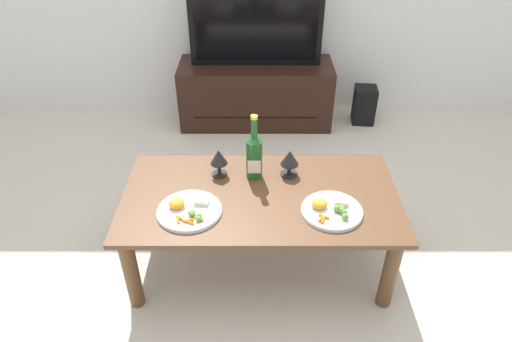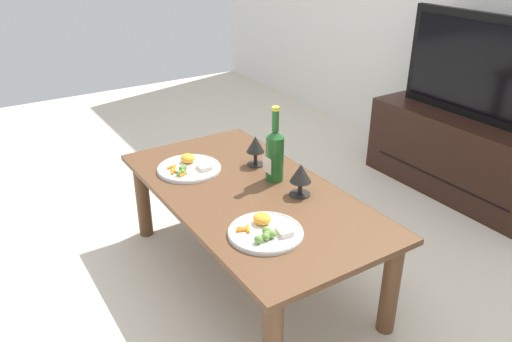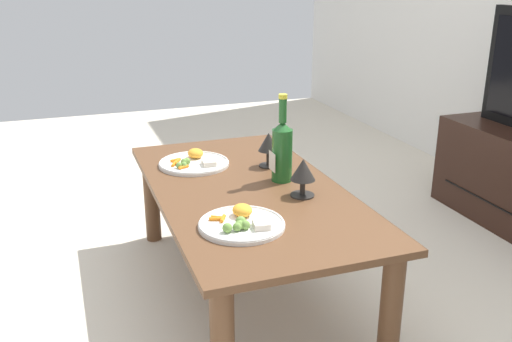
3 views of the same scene
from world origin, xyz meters
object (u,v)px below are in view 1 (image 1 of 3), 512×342
at_px(dining_table, 261,206).
at_px(goblet_left, 220,158).
at_px(goblet_right, 291,159).
at_px(tv_screen, 257,25).
at_px(dinner_plate_left, 190,210).
at_px(floor_speaker, 365,105).
at_px(tv_stand, 257,94).
at_px(wine_bottle, 255,154).
at_px(dinner_plate_right, 332,210).

bearing_deg(dining_table, goblet_left, 141.59).
bearing_deg(goblet_right, tv_screen, 97.09).
height_order(goblet_right, dinner_plate_left, goblet_right).
xyz_separation_m(goblet_left, dinner_plate_left, (-0.12, -0.29, -0.09)).
xyz_separation_m(floor_speaker, goblet_left, (-1.02, -1.32, 0.39)).
relative_size(dining_table, tv_stand, 1.14).
bearing_deg(tv_screen, wine_bottle, -90.30).
bearing_deg(floor_speaker, wine_bottle, -117.49).
bearing_deg(dinner_plate_right, goblet_right, 121.18).
distance_m(floor_speaker, goblet_left, 1.72).
bearing_deg(goblet_right, tv_stand, 97.08).
bearing_deg(dinner_plate_left, tv_stand, 79.58).
distance_m(goblet_right, dinner_plate_right, 0.34).
height_order(wine_bottle, goblet_left, wine_bottle).
bearing_deg(wine_bottle, tv_screen, 89.70).
relative_size(tv_screen, wine_bottle, 2.78).
bearing_deg(goblet_right, dinner_plate_right, -58.82).
relative_size(wine_bottle, goblet_right, 2.41).
relative_size(dinner_plate_left, dinner_plate_right, 1.06).
relative_size(tv_screen, dinner_plate_left, 3.22).
distance_m(dining_table, dinner_plate_left, 0.35).
xyz_separation_m(wine_bottle, dinner_plate_right, (0.35, -0.28, -0.12)).
bearing_deg(dining_table, tv_screen, 90.86).
xyz_separation_m(floor_speaker, dinner_plate_left, (-1.14, -1.61, 0.31)).
relative_size(tv_screen, dinner_plate_right, 3.40).
height_order(tv_screen, dinner_plate_left, tv_screen).
distance_m(floor_speaker, dinner_plate_right, 1.71).
relative_size(dining_table, dinner_plate_left, 4.45).
distance_m(tv_stand, goblet_left, 1.38).
bearing_deg(dinner_plate_left, dining_table, 21.52).
relative_size(dining_table, goblet_right, 9.27).
bearing_deg(dining_table, tv_stand, 90.85).
bearing_deg(dining_table, dinner_plate_left, -158.48).
distance_m(tv_stand, floor_speaker, 0.85).
xyz_separation_m(floor_speaker, goblet_right, (-0.67, -1.32, 0.39)).
bearing_deg(tv_stand, floor_speaker, -0.82).
relative_size(floor_speaker, wine_bottle, 0.86).
distance_m(tv_screen, floor_speaker, 1.04).
bearing_deg(floor_speaker, goblet_left, -122.70).
bearing_deg(wine_bottle, dinner_plate_left, -136.53).
bearing_deg(wine_bottle, goblet_right, 3.56).
bearing_deg(tv_stand, dinner_plate_right, -78.19).
bearing_deg(dining_table, floor_speaker, 61.13).
bearing_deg(dinner_plate_right, tv_screen, 101.83).
height_order(tv_stand, dinner_plate_left, dinner_plate_left).
bearing_deg(dining_table, wine_bottle, 101.10).
relative_size(goblet_left, dinner_plate_right, 0.52).
height_order(tv_stand, wine_bottle, wine_bottle).
xyz_separation_m(goblet_right, dinner_plate_left, (-0.46, -0.29, -0.08)).
distance_m(tv_stand, wine_bottle, 1.39).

